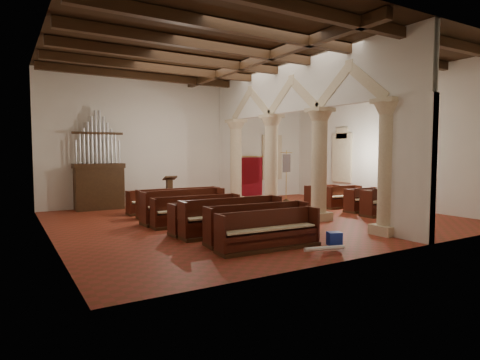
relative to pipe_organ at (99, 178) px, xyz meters
name	(u,v)px	position (x,y,z in m)	size (l,w,h in m)	color
floor	(255,218)	(4.50, -5.50, -1.37)	(14.00, 14.00, 0.00)	maroon
ceiling	(255,56)	(4.50, -5.50, 4.63)	(14.00, 14.00, 0.00)	black
wall_back	(190,142)	(4.50, 0.50, 1.63)	(14.00, 0.02, 6.00)	silver
wall_front	(390,131)	(4.50, -11.50, 1.63)	(14.00, 0.02, 6.00)	silver
wall_left	(47,134)	(-2.50, -5.50, 1.63)	(0.02, 12.00, 6.00)	silver
wall_right	(383,141)	(11.50, -5.50, 1.63)	(0.02, 12.00, 6.00)	silver
ceiling_beams	(255,61)	(4.50, -5.50, 4.45)	(13.80, 11.80, 0.30)	#392312
arcade	(294,125)	(6.30, -5.50, 2.19)	(0.90, 11.90, 6.00)	beige
window_right_a	(410,159)	(11.48, -7.00, 0.83)	(0.03, 1.00, 2.20)	#347558
window_right_b	(342,158)	(11.48, -3.00, 0.83)	(0.03, 1.00, 2.20)	#347558
window_back	(272,157)	(9.50, 0.48, 0.83)	(1.00, 0.03, 2.20)	#347558
pipe_organ	(99,178)	(0.00, 0.00, 0.00)	(2.10, 0.85, 4.40)	#392312
lectern	(170,193)	(3.02, -0.53, -0.79)	(0.57, 0.58, 1.41)	#3A1C12
dossal_curtain	(250,176)	(8.00, 0.42, -0.21)	(1.80, 0.07, 2.17)	maroon
processional_banner	(286,185)	(8.83, -1.76, -0.55)	(0.58, 0.74, 2.57)	#392312
hymnal_box_a	(334,239)	(3.66, -10.53, -1.10)	(0.34, 0.28, 0.34)	navy
hymnal_box_b	(304,223)	(4.41, -8.42, -1.10)	(0.35, 0.28, 0.35)	navy
hymnal_box_c	(236,215)	(3.48, -5.83, -1.12)	(0.31, 0.25, 0.31)	#163E9B
tube_heater_a	(324,248)	(3.04, -10.84, -1.21)	(0.11, 0.11, 1.06)	white
tube_heater_b	(296,239)	(3.10, -9.68, -1.21)	(0.09, 0.09, 0.86)	white
nave_pew_0	(269,236)	(2.22, -9.67, -1.04)	(2.89, 0.79, 1.00)	#392312
nave_pew_1	(258,230)	(2.42, -8.84, -1.02)	(3.08, 0.91, 1.06)	#392312
nave_pew_2	(232,223)	(2.28, -7.65, -1.01)	(3.24, 0.84, 1.11)	#392312
nave_pew_3	(210,222)	(1.92, -6.88, -1.05)	(2.67, 0.81, 0.96)	#392312
nave_pew_4	(197,216)	(2.05, -5.62, -1.04)	(3.11, 0.74, 1.00)	#392312
nave_pew_5	(184,211)	(1.94, -4.76, -0.99)	(3.11, 0.95, 1.14)	#392312
nave_pew_6	(179,207)	(2.27, -3.51, -1.01)	(3.25, 0.82, 1.09)	#392312
nave_pew_7	(162,205)	(2.01, -2.26, -1.06)	(2.89, 0.83, 0.96)	#392312
aisle_pew_0	(383,206)	(9.27, -7.45, -1.02)	(2.07, 0.75, 1.04)	#392312
aisle_pew_1	(363,204)	(9.44, -6.29, -1.05)	(1.91, 0.77, 0.97)	#392312
aisle_pew_2	(343,201)	(9.43, -5.11, -1.04)	(1.81, 0.76, 0.98)	#392312
aisle_pew_3	(322,199)	(9.12, -4.09, -1.05)	(1.66, 0.72, 0.95)	#392312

